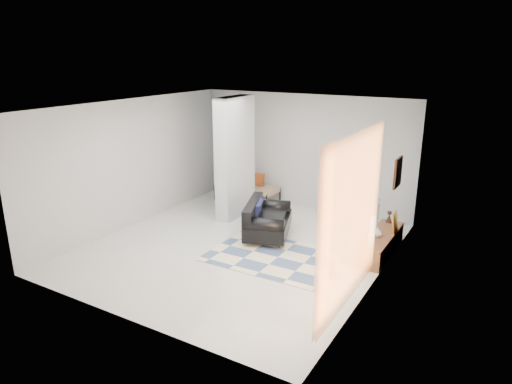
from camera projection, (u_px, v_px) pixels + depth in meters
The scene contains 17 objects.
floor at pixel (239, 247), 9.13m from camera, with size 6.00×6.00×0.00m, color beige.
ceiling at pixel (237, 106), 8.31m from camera, with size 6.00×6.00×0.00m, color white.
wall_back at pixel (304, 152), 11.19m from camera, with size 6.00×6.00×0.00m, color #B8BABC.
wall_front at pixel (120, 230), 6.24m from camera, with size 6.00×6.00×0.00m, color #B8BABC.
wall_left at pixel (133, 163), 10.05m from camera, with size 6.00×6.00×0.00m, color #B8BABC.
wall_right at pixel (381, 203), 7.39m from camera, with size 6.00×6.00×0.00m, color #B8BABC.
partition_column at pixel (235, 158), 10.57m from camera, with size 0.35×1.20×2.80m, color silver.
hallway_door at pixel (232, 158), 12.29m from camera, with size 0.85×0.06×2.04m, color beige.
curtain at pixel (353, 221), 6.47m from camera, with size 2.55×2.55×0.00m, color #FF8D43.
wall_art at pixel (398, 172), 8.27m from camera, with size 0.04×0.45×0.55m, color #331A0E.
media_console at pixel (381, 244), 8.79m from camera, with size 0.45×1.73×0.80m.
loveseat at pixel (265, 220), 9.59m from camera, with size 1.29×1.65×0.76m.
daybed at pixel (247, 186), 11.87m from camera, with size 1.68×0.76×0.77m.
area_rug at pixel (278, 257), 8.66m from camera, with size 2.60×1.74×0.01m, color beige.
cylinder_lamp at pixel (372, 231), 8.16m from camera, with size 0.10×0.10×0.55m, color white.
bronze_figurine at pixel (389, 217), 9.31m from camera, with size 0.12×0.12×0.25m, color #322116, non-canonical shape.
vase at pixel (377, 231), 8.59m from camera, with size 0.20×0.20×0.21m, color silver.
Camera 1 is at (4.54, -7.08, 3.73)m, focal length 32.00 mm.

